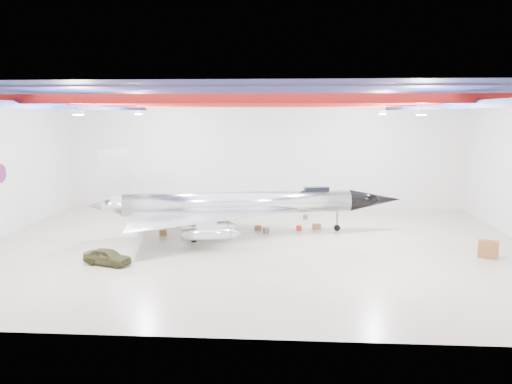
{
  "coord_description": "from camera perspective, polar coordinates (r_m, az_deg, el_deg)",
  "views": [
    {
      "loc": [
        2.5,
        -35.2,
        9.68
      ],
      "look_at": [
        0.06,
        2.0,
        3.73
      ],
      "focal_mm": 35.0,
      "sensor_mm": 36.0,
      "label": 1
    }
  ],
  "objects": [
    {
      "name": "jet_aircraft",
      "position": [
        39.97,
        -2.05,
        -1.62
      ],
      "size": [
        25.26,
        16.98,
        6.93
      ],
      "rotation": [
        0.0,
        0.0,
        0.19
      ],
      "color": "silver",
      "rests_on": "floor"
    },
    {
      "name": "crate_small",
      "position": [
        44.41,
        -8.84,
        -3.44
      ],
      "size": [
        0.45,
        0.37,
        0.29
      ],
      "primitive_type": "cube",
      "rotation": [
        0.0,
        0.0,
        0.09
      ],
      "color": "#59595B",
      "rests_on": "floor"
    },
    {
      "name": "wall_roundel",
      "position": [
        43.7,
        -27.19,
        1.91
      ],
      "size": [
        0.1,
        1.5,
        1.5
      ],
      "primitive_type": "cylinder",
      "rotation": [
        0.0,
        1.57,
        0.0
      ],
      "color": "#B21414",
      "rests_on": "wall_left"
    },
    {
      "name": "crate_ply",
      "position": [
        40.66,
        -10.59,
        -4.58
      ],
      "size": [
        0.68,
        0.61,
        0.4
      ],
      "primitive_type": "cube",
      "rotation": [
        0.0,
        0.0,
        0.31
      ],
      "color": "olive",
      "rests_on": "floor"
    },
    {
      "name": "oil_barrel",
      "position": [
        41.63,
        0.23,
        -4.12
      ],
      "size": [
        0.63,
        0.55,
        0.37
      ],
      "primitive_type": "cube",
      "rotation": [
        0.0,
        0.0,
        0.26
      ],
      "color": "olive",
      "rests_on": "floor"
    },
    {
      "name": "floor",
      "position": [
        36.59,
        -0.3,
        -6.28
      ],
      "size": [
        40.0,
        40.0,
        0.0
      ],
      "primitive_type": "plane",
      "color": "#BBAC94",
      "rests_on": "ground"
    },
    {
      "name": "tool_chest",
      "position": [
        41.65,
        4.94,
        -4.12
      ],
      "size": [
        0.54,
        0.54,
        0.42
      ],
      "primitive_type": "cylinder",
      "rotation": [
        0.0,
        0.0,
        -0.19
      ],
      "color": "#A83110",
      "rests_on": "floor"
    },
    {
      "name": "desk",
      "position": [
        37.19,
        25.03,
        -5.95
      ],
      "size": [
        1.45,
        1.11,
        1.19
      ],
      "primitive_type": "cube",
      "rotation": [
        0.0,
        0.0,
        -0.4
      ],
      "color": "brown",
      "rests_on": "floor"
    },
    {
      "name": "ceiling_structure",
      "position": [
        35.29,
        -0.31,
        10.11
      ],
      "size": [
        39.5,
        29.5,
        1.08
      ],
      "color": "maroon",
      "rests_on": "ceiling"
    },
    {
      "name": "jeep",
      "position": [
        33.65,
        -16.62,
        -7.09
      ],
      "size": [
        3.37,
        2.09,
        1.07
      ],
      "primitive_type": "imported",
      "rotation": [
        0.0,
        0.0,
        1.29
      ],
      "color": "#3E3D1F",
      "rests_on": "floor"
    },
    {
      "name": "engine_drum",
      "position": [
        40.53,
        1.15,
        -4.41
      ],
      "size": [
        0.54,
        0.54,
        0.48
      ],
      "primitive_type": "cylinder",
      "rotation": [
        0.0,
        0.0,
        -0.02
      ],
      "color": "#59595B",
      "rests_on": "floor"
    },
    {
      "name": "spares_box",
      "position": [
        46.19,
        5.66,
        -2.83
      ],
      "size": [
        0.51,
        0.51,
        0.39
      ],
      "primitive_type": "cylinder",
      "rotation": [
        0.0,
        0.0,
        -0.2
      ],
      "color": "#59595B",
      "rests_on": "floor"
    },
    {
      "name": "parts_bin",
      "position": [
        42.26,
        6.94,
        -3.94
      ],
      "size": [
        0.73,
        0.62,
        0.45
      ],
      "primitive_type": "cube",
      "rotation": [
        0.0,
        0.0,
        0.17
      ],
      "color": "olive",
      "rests_on": "floor"
    },
    {
      "name": "wall_back",
      "position": [
        50.44,
        0.9,
        4.3
      ],
      "size": [
        40.0,
        0.0,
        40.0
      ],
      "primitive_type": "plane",
      "rotation": [
        1.57,
        0.0,
        0.0
      ],
      "color": "silver",
      "rests_on": "floor"
    },
    {
      "name": "ceiling",
      "position": [
        35.31,
        -0.31,
        11.2
      ],
      "size": [
        40.0,
        40.0,
        0.0
      ],
      "primitive_type": "plane",
      "rotation": [
        3.14,
        0.0,
        0.0
      ],
      "color": "#0A0F38",
      "rests_on": "wall_back"
    }
  ]
}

